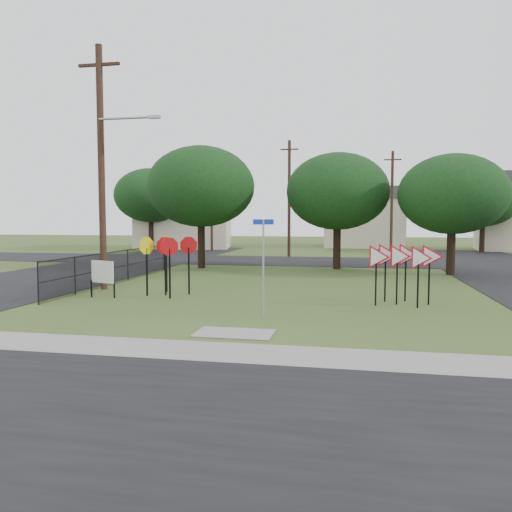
{
  "coord_description": "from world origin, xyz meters",
  "views": [
    {
      "loc": [
        2.98,
        -14.65,
        2.93
      ],
      "look_at": [
        -0.49,
        3.0,
        1.6
      ],
      "focal_mm": 35.0,
      "sensor_mm": 36.0,
      "label": 1
    }
  ],
  "objects": [
    {
      "name": "ground",
      "position": [
        0.0,
        0.0,
        0.0
      ],
      "size": [
        140.0,
        140.0,
        0.0
      ],
      "primitive_type": "plane",
      "color": "#334B1C"
    },
    {
      "name": "street_near",
      "position": [
        0.0,
        -9.0,
        0.01
      ],
      "size": [
        60.0,
        8.0,
        0.02
      ],
      "primitive_type": "cube",
      "color": "black",
      "rests_on": "ground"
    },
    {
      "name": "sidewalk",
      "position": [
        0.0,
        -4.2,
        0.01
      ],
      "size": [
        30.0,
        1.6,
        0.02
      ],
      "primitive_type": "cube",
      "color": "gray",
      "rests_on": "ground"
    },
    {
      "name": "planting_strip",
      "position": [
        0.0,
        -5.4,
        0.01
      ],
      "size": [
        30.0,
        0.8,
        0.02
      ],
      "primitive_type": "cube",
      "color": "#334B1C",
      "rests_on": "ground"
    },
    {
      "name": "street_left",
      "position": [
        -12.0,
        10.0,
        0.01
      ],
      "size": [
        8.0,
        50.0,
        0.02
      ],
      "primitive_type": "cube",
      "color": "black",
      "rests_on": "ground"
    },
    {
      "name": "street_far",
      "position": [
        0.0,
        20.0,
        0.01
      ],
      "size": [
        60.0,
        8.0,
        0.02
      ],
      "primitive_type": "cube",
      "color": "black",
      "rests_on": "ground"
    },
    {
      "name": "curb_pad",
      "position": [
        0.0,
        -2.4,
        0.01
      ],
      "size": [
        2.0,
        1.2,
        0.02
      ],
      "primitive_type": "cube",
      "color": "gray",
      "rests_on": "ground"
    },
    {
      "name": "street_name_sign",
      "position": [
        0.39,
        -0.39,
        1.68
      ],
      "size": [
        0.58,
        0.21,
        2.93
      ],
      "color": "#9C9EA4",
      "rests_on": "ground"
    },
    {
      "name": "stop_sign_cluster",
      "position": [
        -4.06,
        3.44,
        1.7
      ],
      "size": [
        1.99,
        1.83,
        2.27
      ],
      "color": "black",
      "rests_on": "ground"
    },
    {
      "name": "yield_sign_cluster",
      "position": [
        4.61,
        3.05,
        1.57
      ],
      "size": [
        2.71,
        1.76,
        2.13
      ],
      "color": "black",
      "rests_on": "ground"
    },
    {
      "name": "info_board",
      "position": [
        -6.21,
        2.38,
        0.93
      ],
      "size": [
        1.06,
        0.39,
        1.39
      ],
      "color": "black",
      "rests_on": "ground"
    },
    {
      "name": "utility_pole_main",
      "position": [
        -7.24,
        4.5,
        5.21
      ],
      "size": [
        3.55,
        0.33,
        10.0
      ],
      "color": "#3F261D",
      "rests_on": "ground"
    },
    {
      "name": "far_pole_a",
      "position": [
        -2.0,
        24.0,
        4.6
      ],
      "size": [
        1.4,
        0.24,
        9.0
      ],
      "color": "#3F261D",
      "rests_on": "ground"
    },
    {
      "name": "far_pole_b",
      "position": [
        6.0,
        28.0,
        4.35
      ],
      "size": [
        1.4,
        0.24,
        8.5
      ],
      "color": "#3F261D",
      "rests_on": "ground"
    },
    {
      "name": "far_pole_c",
      "position": [
        -10.0,
        30.0,
        4.6
      ],
      "size": [
        1.4,
        0.24,
        9.0
      ],
      "color": "#3F261D",
      "rests_on": "ground"
    },
    {
      "name": "fence_run",
      "position": [
        -7.6,
        6.25,
        0.78
      ],
      "size": [
        0.05,
        11.55,
        1.5
      ],
      "color": "black",
      "rests_on": "ground"
    },
    {
      "name": "house_left",
      "position": [
        -14.0,
        34.0,
        3.65
      ],
      "size": [
        10.58,
        8.88,
        7.2
      ],
      "color": "beige",
      "rests_on": "ground"
    },
    {
      "name": "house_mid",
      "position": [
        4.0,
        40.0,
        3.15
      ],
      "size": [
        8.4,
        8.4,
        6.2
      ],
      "color": "beige",
      "rests_on": "ground"
    },
    {
      "name": "tree_near_left",
      "position": [
        -6.0,
        14.0,
        4.86
      ],
      "size": [
        6.4,
        6.4,
        7.27
      ],
      "color": "black",
      "rests_on": "ground"
    },
    {
      "name": "tree_near_mid",
      "position": [
        2.0,
        15.0,
        4.54
      ],
      "size": [
        6.0,
        6.0,
        6.8
      ],
      "color": "black",
      "rests_on": "ground"
    },
    {
      "name": "tree_near_right",
      "position": [
        8.0,
        13.0,
        4.22
      ],
      "size": [
        5.6,
        5.6,
        6.33
      ],
      "color": "black",
      "rests_on": "ground"
    },
    {
      "name": "tree_far_left",
      "position": [
        -16.0,
        30.0,
        5.17
      ],
      "size": [
        6.8,
        6.8,
        7.73
      ],
      "color": "black",
      "rests_on": "ground"
    },
    {
      "name": "tree_far_right",
      "position": [
        14.0,
        32.0,
        4.54
      ],
      "size": [
        6.0,
        6.0,
        6.8
      ],
      "color": "black",
      "rests_on": "ground"
    }
  ]
}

